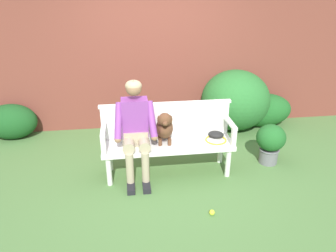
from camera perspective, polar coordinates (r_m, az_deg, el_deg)
The scene contains 15 objects.
ground_plane at distance 4.56m, azimuth 0.00°, elevation -8.26°, with size 40.00×40.00×0.00m, color #4C753D.
brick_garden_fence at distance 5.75m, azimuth -2.36°, elevation 11.44°, with size 8.00×0.30×2.33m, color brown.
hedge_bush_mid_right at distance 5.82m, azimuth 11.85°, elevation 4.55°, with size 1.20×1.19×1.06m, color #286B2D.
hedge_bush_far_left at distance 6.13m, azimuth 16.47°, elevation 2.77°, with size 1.05×0.64×0.60m, color #1E5B23.
hedge_bush_mid_left at distance 5.99m, azimuth -26.05°, elevation 0.71°, with size 0.84×0.56×0.60m, color #194C1E.
garden_bench at distance 4.35m, azimuth 0.00°, elevation -3.74°, with size 1.75×0.49×0.47m.
bench_backrest at distance 4.40m, azimuth -0.36°, elevation 1.20°, with size 1.79×0.06×0.50m.
bench_armrest_left_end at distance 4.14m, azimuth -11.42°, elevation -1.75°, with size 0.06×0.49×0.28m.
bench_armrest_right_end at distance 4.34m, azimuth 11.19°, elevation -0.47°, with size 0.06×0.49×0.28m.
person_seated at distance 4.16m, azimuth -5.80°, elevation -0.14°, with size 0.56×0.64×1.34m.
dog_on_bench at distance 4.21m, azimuth -0.61°, elevation -0.16°, with size 0.25×0.48×0.48m.
tennis_racket at distance 4.45m, azimuth 8.41°, elevation -2.29°, with size 0.31×0.57×0.03m.
baseball_glove at distance 4.50m, azimuth 8.51°, elevation -1.51°, with size 0.22×0.17×0.09m, color black.
tennis_ball at distance 3.85m, azimuth 7.81°, elevation -14.95°, with size 0.07×0.07×0.07m, color #CCDB33.
potted_plant at distance 4.86m, azimuth 17.74°, elevation -2.59°, with size 0.42×0.42×0.60m.
Camera 1 is at (-0.50, -3.80, 2.47)m, focal length 34.33 mm.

